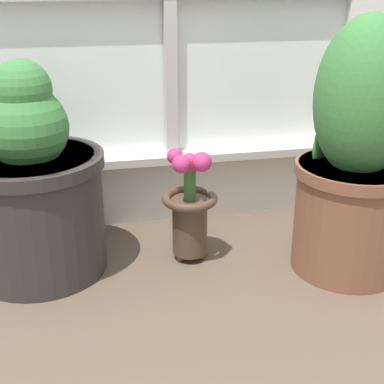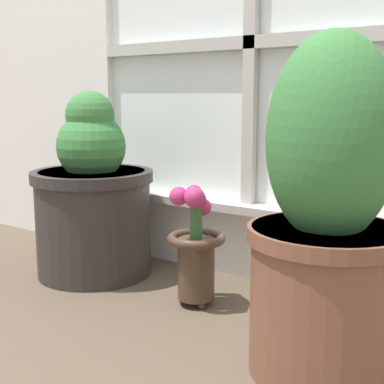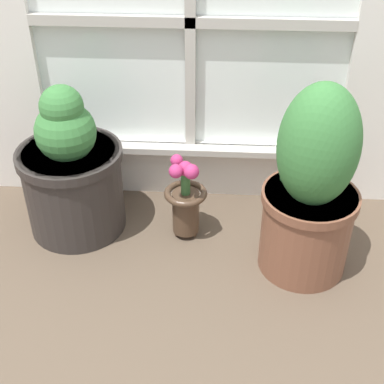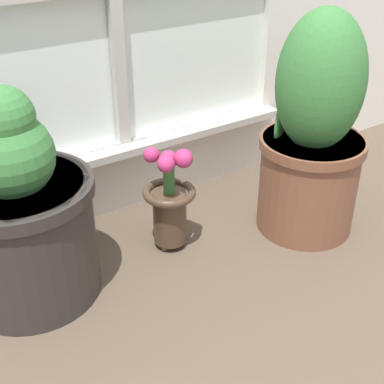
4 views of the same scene
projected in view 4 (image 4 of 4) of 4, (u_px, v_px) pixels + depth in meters
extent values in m
plane|color=brown|center=(255.00, 325.00, 1.27)|extent=(10.00, 10.00, 0.00)
cube|color=silver|center=(124.00, 173.00, 1.70)|extent=(1.08, 0.05, 0.22)
cube|color=#BCB7AD|center=(129.00, 149.00, 1.61)|extent=(1.14, 0.06, 0.02)
cylinder|color=#2D2826|center=(26.00, 239.00, 1.31)|extent=(0.34, 0.34, 0.31)
cylinder|color=#2D2826|center=(16.00, 189.00, 1.23)|extent=(0.36, 0.36, 0.03)
cylinder|color=#38281E|center=(16.00, 185.00, 1.23)|extent=(0.31, 0.31, 0.01)
sphere|color=#387538|center=(10.00, 156.00, 1.19)|extent=(0.20, 0.20, 0.20)
sphere|color=#387538|center=(2.00, 118.00, 1.14)|extent=(0.14, 0.14, 0.14)
cylinder|color=brown|center=(308.00, 183.00, 1.57)|extent=(0.28, 0.28, 0.29)
cylinder|color=brown|center=(313.00, 143.00, 1.50)|extent=(0.30, 0.30, 0.03)
cylinder|color=#38281E|center=(313.00, 140.00, 1.50)|extent=(0.26, 0.26, 0.01)
ellipsoid|color=#387538|center=(321.00, 82.00, 1.41)|extent=(0.24, 0.24, 0.39)
ellipsoid|color=#387538|center=(287.00, 102.00, 1.50)|extent=(0.17, 0.09, 0.24)
sphere|color=#473323|center=(164.00, 236.00, 1.57)|extent=(0.02, 0.02, 0.02)
sphere|color=#473323|center=(165.00, 248.00, 1.52)|extent=(0.02, 0.02, 0.02)
sphere|color=#473323|center=(182.00, 241.00, 1.55)|extent=(0.02, 0.02, 0.02)
cylinder|color=#473323|center=(170.00, 216.00, 1.50)|extent=(0.09, 0.09, 0.16)
torus|color=#473323|center=(169.00, 192.00, 1.46)|extent=(0.15, 0.15, 0.02)
cylinder|color=#386633|center=(169.00, 179.00, 1.44)|extent=(0.03, 0.03, 0.09)
sphere|color=#B22D66|center=(168.00, 160.00, 1.41)|extent=(0.05, 0.05, 0.05)
sphere|color=#B22D66|center=(166.00, 163.00, 1.44)|extent=(0.04, 0.04, 0.04)
sphere|color=#B22D66|center=(151.00, 155.00, 1.42)|extent=(0.04, 0.04, 0.04)
sphere|color=#B22D66|center=(166.00, 164.00, 1.37)|extent=(0.05, 0.05, 0.05)
sphere|color=#B22D66|center=(184.00, 158.00, 1.39)|extent=(0.05, 0.05, 0.05)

